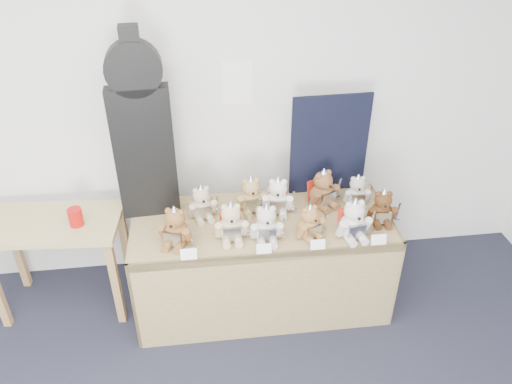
{
  "coord_description": "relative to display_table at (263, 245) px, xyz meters",
  "views": [
    {
      "loc": [
        0.45,
        -0.65,
        2.62
      ],
      "look_at": [
        0.77,
        1.88,
        0.99
      ],
      "focal_mm": 35.0,
      "sensor_mm": 36.0,
      "label": 1
    }
  ],
  "objects": [
    {
      "name": "room_shell",
      "position": [
        -0.1,
        0.59,
        0.9
      ],
      "size": [
        6.0,
        6.0,
        6.0
      ],
      "color": "silver",
      "rests_on": "floor"
    },
    {
      "name": "display_table",
      "position": [
        0.0,
        0.0,
        0.0
      ],
      "size": [
        1.71,
        0.72,
        0.71
      ],
      "rotation": [
        0.0,
        0.0,
        -0.01
      ],
      "color": "olive",
      "rests_on": "floor"
    },
    {
      "name": "side_table",
      "position": [
        -1.36,
        0.22,
        0.04
      ],
      "size": [
        0.89,
        0.54,
        0.72
      ],
      "rotation": [
        0.0,
        0.0,
        -0.08
      ],
      "color": "tan",
      "rests_on": "floor"
    },
    {
      "name": "guitar_case",
      "position": [
        -0.71,
        0.27,
        0.75
      ],
      "size": [
        0.38,
        0.13,
        1.22
      ],
      "rotation": [
        0.0,
        0.0,
        0.06
      ],
      "color": "black",
      "rests_on": "display_table"
    },
    {
      "name": "navy_board",
      "position": [
        0.5,
        0.38,
        0.51
      ],
      "size": [
        0.54,
        0.04,
        0.72
      ],
      "primitive_type": "cube",
      "rotation": [
        0.0,
        0.0,
        0.04
      ],
      "color": "black",
      "rests_on": "display_table"
    },
    {
      "name": "red_cup",
      "position": [
        -1.19,
        0.16,
        0.22
      ],
      "size": [
        0.09,
        0.09,
        0.12
      ],
      "primitive_type": "cylinder",
      "color": "#B90E0C",
      "rests_on": "side_table"
    },
    {
      "name": "teddy_front_far_left",
      "position": [
        -0.55,
        -0.11,
        0.27
      ],
      "size": [
        0.23,
        0.22,
        0.29
      ],
      "rotation": [
        0.0,
        0.0,
        -0.36
      ],
      "color": "brown",
      "rests_on": "display_table"
    },
    {
      "name": "teddy_front_left",
      "position": [
        -0.21,
        -0.1,
        0.27
      ],
      "size": [
        0.23,
        0.19,
        0.29
      ],
      "rotation": [
        0.0,
        0.0,
        -0.01
      ],
      "color": "#C7B78C",
      "rests_on": "display_table"
    },
    {
      "name": "teddy_front_centre",
      "position": [
        -0.0,
        -0.14,
        0.26
      ],
      "size": [
        0.23,
        0.18,
        0.28
      ],
      "rotation": [
        0.0,
        0.0,
        -0.03
      ],
      "color": "beige",
      "rests_on": "display_table"
    },
    {
      "name": "teddy_front_right",
      "position": [
        0.27,
        -0.14,
        0.25
      ],
      "size": [
        0.21,
        0.2,
        0.25
      ],
      "rotation": [
        0.0,
        0.0,
        0.42
      ],
      "color": "#9E6E3C",
      "rests_on": "display_table"
    },
    {
      "name": "teddy_front_far_right",
      "position": [
        0.53,
        -0.17,
        0.27
      ],
      "size": [
        0.25,
        0.21,
        0.3
      ],
      "rotation": [
        0.0,
        0.0,
        0.14
      ],
      "color": "silver",
      "rests_on": "display_table"
    },
    {
      "name": "teddy_front_end",
      "position": [
        0.76,
        -0.05,
        0.26
      ],
      "size": [
        0.22,
        0.18,
        0.26
      ],
      "rotation": [
        0.0,
        0.0,
        -0.1
      ],
      "color": "#50301B",
      "rests_on": "display_table"
    },
    {
      "name": "teddy_back_left",
      "position": [
        -0.38,
        0.15,
        0.26
      ],
      "size": [
        0.22,
        0.19,
        0.26
      ],
      "rotation": [
        0.0,
        0.0,
        0.21
      ],
      "color": "tan",
      "rests_on": "display_table"
    },
    {
      "name": "teddy_back_centre_left",
      "position": [
        -0.06,
        0.19,
        0.27
      ],
      "size": [
        0.23,
        0.19,
        0.28
      ],
      "rotation": [
        0.0,
        0.0,
        0.11
      ],
      "color": "tan",
      "rests_on": "display_table"
    },
    {
      "name": "teddy_back_centre_right",
      "position": [
        0.12,
        0.15,
        0.27
      ],
      "size": [
        0.23,
        0.21,
        0.29
      ],
      "rotation": [
        0.0,
        0.0,
        -0.16
      ],
      "color": "white",
      "rests_on": "display_table"
    },
    {
      "name": "teddy_back_right",
      "position": [
        0.43,
        0.19,
        0.27
      ],
      "size": [
        0.25,
        0.24,
        0.3
      ],
      "rotation": [
        0.0,
        0.0,
        0.47
      ],
      "color": "brown",
      "rests_on": "display_table"
    },
    {
      "name": "teddy_back_end",
      "position": [
        0.66,
        0.18,
        0.25
      ],
      "size": [
        0.2,
        0.16,
        0.24
      ],
      "rotation": [
        0.0,
        0.0,
        -0.05
      ],
      "color": "silver",
      "rests_on": "display_table"
    },
    {
      "name": "teddy_back_far_left",
      "position": [
        -0.39,
        0.21,
        0.24
      ],
      "size": [
        0.17,
        0.14,
        0.21
      ],
      "rotation": [
        0.0,
        0.0,
        -0.01
      ],
      "color": "olive",
      "rests_on": "display_table"
    },
    {
      "name": "entry_card_a",
      "position": [
        -0.48,
        -0.26,
        0.19
      ],
      "size": [
        0.1,
        0.02,
        0.07
      ],
      "primitive_type": "cube",
      "rotation": [
        -0.24,
        0.0,
        -0.01
      ],
      "color": "white",
      "rests_on": "display_table"
    },
    {
      "name": "entry_card_b",
      "position": [
        -0.04,
        -0.27,
        0.19
      ],
      "size": [
        0.09,
        0.02,
        0.06
      ],
      "primitive_type": "cube",
      "rotation": [
        -0.24,
        0.0,
        -0.01
      ],
      "color": "white",
      "rests_on": "display_table"
    },
    {
      "name": "entry_card_c",
      "position": [
        0.29,
        -0.27,
        0.19
      ],
      "size": [
        0.09,
        0.02,
        0.06
      ],
      "primitive_type": "cube",
      "rotation": [
        -0.24,
        0.0,
        -0.01
      ],
      "color": "white",
      "rests_on": "display_table"
    },
    {
      "name": "entry_card_d",
      "position": [
        0.67,
        -0.27,
        0.19
      ],
      "size": [
        0.1,
        0.02,
        0.07
      ],
      "primitive_type": "cube",
      "rotation": [
        -0.24,
        0.0,
        -0.01
      ],
      "color": "white",
      "rests_on": "display_table"
    }
  ]
}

